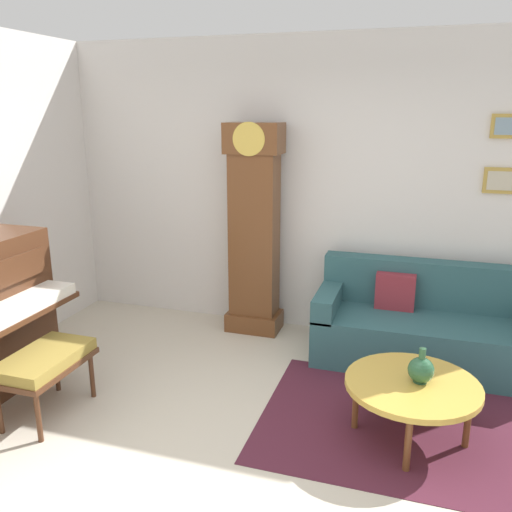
% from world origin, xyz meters
% --- Properties ---
extents(ground_plane, '(6.40, 6.00, 0.10)m').
position_xyz_m(ground_plane, '(0.00, 0.00, -0.05)').
color(ground_plane, beige).
extents(wall_back, '(5.30, 0.13, 2.80)m').
position_xyz_m(wall_back, '(0.01, 2.40, 1.40)').
color(wall_back, silver).
rests_on(wall_back, ground_plane).
extents(area_rug, '(2.10, 1.50, 0.01)m').
position_xyz_m(area_rug, '(1.00, 0.82, 0.00)').
color(area_rug, '#4C1E2D').
rests_on(area_rug, ground_plane).
extents(piano_bench, '(0.42, 0.70, 0.48)m').
position_xyz_m(piano_bench, '(-1.52, 0.20, 0.41)').
color(piano_bench, '#4C2B19').
rests_on(piano_bench, ground_plane).
extents(grandfather_clock, '(0.52, 0.34, 2.03)m').
position_xyz_m(grandfather_clock, '(-0.58, 2.12, 0.96)').
color(grandfather_clock, brown).
rests_on(grandfather_clock, ground_plane).
extents(couch, '(1.90, 0.80, 0.84)m').
position_xyz_m(couch, '(1.07, 1.92, 0.31)').
color(couch, '#2D565B').
rests_on(couch, ground_plane).
extents(coffee_table, '(0.88, 0.88, 0.41)m').
position_xyz_m(coffee_table, '(0.97, 0.69, 0.38)').
color(coffee_table, gold).
rests_on(coffee_table, ground_plane).
extents(green_jug, '(0.17, 0.17, 0.24)m').
position_xyz_m(green_jug, '(1.02, 0.71, 0.50)').
color(green_jug, '#234C33').
rests_on(green_jug, coffee_table).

